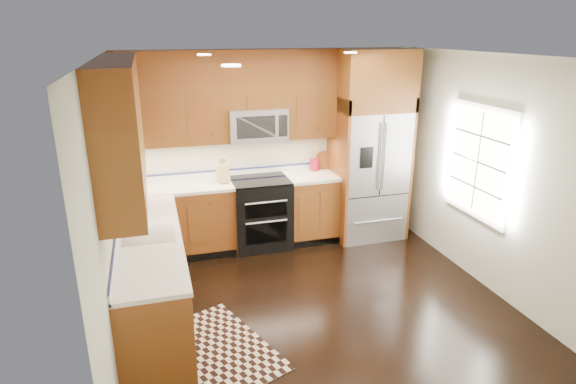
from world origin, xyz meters
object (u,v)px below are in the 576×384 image
object	(u,v)px
rug	(220,348)
knife_block	(223,173)
range	(261,213)
refrigerator	(370,146)
utensil_crock	(315,162)

from	to	relation	value
rug	knife_block	bearing A→B (deg)	58.24
range	refrigerator	distance (m)	1.76
refrigerator	utensil_crock	xyz separation A→B (m)	(-0.70, 0.27, -0.24)
rug	utensil_crock	world-z (taller)	utensil_crock
rug	refrigerator	bearing A→B (deg)	19.55
knife_block	utensil_crock	bearing A→B (deg)	8.33
range	rug	xyz separation A→B (m)	(-0.90, -2.13, -0.46)
knife_block	utensil_crock	xyz separation A→B (m)	(1.33, 0.19, -0.00)
knife_block	range	bearing A→B (deg)	-4.24
rug	utensil_crock	xyz separation A→B (m)	(1.74, 2.36, 1.06)
refrigerator	utensil_crock	world-z (taller)	refrigerator
knife_block	utensil_crock	world-z (taller)	utensil_crock
refrigerator	utensil_crock	size ratio (longest dim) A/B	7.33
refrigerator	range	bearing A→B (deg)	178.60
utensil_crock	refrigerator	bearing A→B (deg)	-20.88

